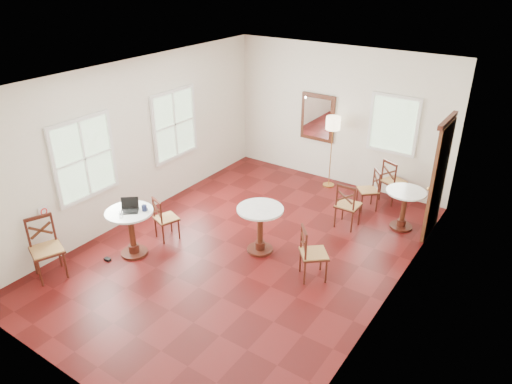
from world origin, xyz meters
TOP-DOWN VIEW (x-y plane):
  - ground at (0.00, 0.00)m, footprint 7.00×7.00m
  - room_shell at (-0.06, 0.27)m, footprint 5.02×7.02m
  - cafe_table_near at (-1.52, -1.19)m, footprint 0.79×0.79m
  - cafe_table_mid at (0.21, 0.11)m, footprint 0.79×0.79m
  - cafe_table_back at (1.98, 2.27)m, footprint 0.72×0.72m
  - chair_near_a at (-1.42, -0.50)m, footprint 0.48×0.48m
  - chair_near_b at (-2.16, -2.36)m, footprint 0.60×0.60m
  - chair_mid_a at (1.10, 1.72)m, footprint 0.42×0.42m
  - chair_mid_b at (1.31, -0.07)m, footprint 0.59×0.59m
  - chair_back_a at (1.43, 3.19)m, footprint 0.56×0.56m
  - chair_back_b at (1.15, 2.63)m, footprint 0.53×0.53m
  - floor_lamp at (0.03, 3.15)m, footprint 0.31×0.31m
  - laptop at (-1.53, -1.16)m, footprint 0.37×0.36m
  - mouse at (-1.54, -1.13)m, footprint 0.10×0.08m
  - navy_mug at (-1.31, -1.03)m, footprint 0.13×0.08m
  - water_glass at (-1.45, -1.41)m, footprint 0.07×0.07m
  - power_adapter at (-1.74, -1.59)m, footprint 0.11×0.07m

SIDE VIEW (x-z plane):
  - ground at x=0.00m, z-range 0.00..0.00m
  - power_adapter at x=-1.74m, z-range 0.00..0.05m
  - chair_near_a at x=-1.42m, z-range 0.00..0.82m
  - chair_back_b at x=1.15m, z-range 0.00..0.82m
  - chair_mid_b at x=1.31m, z-range 0.00..0.90m
  - chair_mid_a at x=1.10m, z-range 0.00..0.90m
  - chair_back_a at x=1.43m, z-range 0.00..0.92m
  - cafe_table_back at x=1.98m, z-range 0.09..0.86m
  - chair_near_b at x=-2.16m, z-range 0.00..1.01m
  - cafe_table_near at x=-1.52m, z-range 0.10..0.93m
  - cafe_table_mid at x=0.21m, z-range 0.10..0.93m
  - mouse at x=-1.54m, z-range 0.83..0.87m
  - navy_mug at x=-1.31m, z-range 0.83..0.93m
  - laptop at x=-1.53m, z-range 0.78..0.99m
  - water_glass at x=-1.45m, z-range 0.83..0.94m
  - floor_lamp at x=0.03m, z-range 0.55..2.14m
  - room_shell at x=-0.06m, z-range 0.38..3.39m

